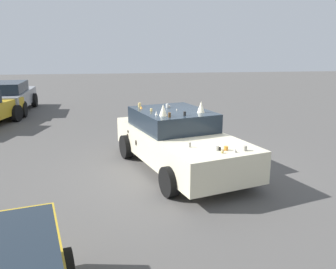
{
  "coord_description": "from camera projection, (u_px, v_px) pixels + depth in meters",
  "views": [
    {
      "loc": [
        -8.41,
        1.42,
        3.07
      ],
      "look_at": [
        0.0,
        0.3,
        0.9
      ],
      "focal_mm": 38.18,
      "sensor_mm": 36.0,
      "label": 1
    }
  ],
  "objects": [
    {
      "name": "ground_plane",
      "position": [
        180.0,
        169.0,
        9.02
      ],
      "size": [
        60.0,
        60.0,
        0.0
      ],
      "primitive_type": "plane",
      "color": "#514F4C"
    },
    {
      "name": "art_car_decorated",
      "position": [
        178.0,
        140.0,
        8.92
      ],
      "size": [
        4.88,
        3.09,
        1.7
      ],
      "rotation": [
        0.0,
        0.0,
        3.44
      ],
      "color": "beige",
      "rests_on": "ground"
    },
    {
      "name": "parked_sedan_far_right",
      "position": [
        7.0,
        97.0,
        16.15
      ],
      "size": [
        4.32,
        2.22,
        1.41
      ],
      "rotation": [
        0.0,
        0.0,
        0.05
      ],
      "color": "gray",
      "rests_on": "ground"
    }
  ]
}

